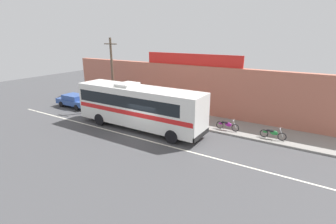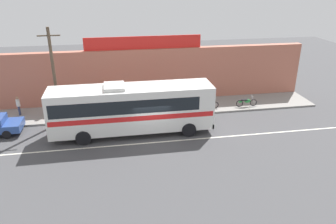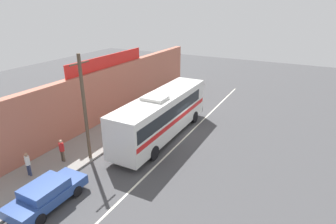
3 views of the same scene
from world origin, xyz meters
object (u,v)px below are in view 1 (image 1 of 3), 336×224
Objects in this scene: intercity_bus at (138,105)px; utility_pole at (112,74)px; pedestrian_by_curb at (104,93)px; motorcycle_green at (273,133)px; motorcycle_orange at (227,125)px; parked_car at (75,100)px; pedestrian_far_left at (114,97)px.

intercity_bus is 1.59× the size of utility_pole.
motorcycle_green is at bearing -4.24° from pedestrian_by_curb.
motorcycle_orange is 15.54m from pedestrian_by_curb.
motorcycle_green is at bearing 0.24° from motorcycle_orange.
motorcycle_orange is (-3.50, -0.01, 0.00)m from motorcycle_green.
motorcycle_orange is (12.05, 0.42, -3.33)m from utility_pole.
utility_pole is 15.91m from motorcycle_green.
intercity_bus is 5.97× the size of motorcycle_orange.
pedestrian_by_curb reaches higher than motorcycle_green.
pedestrian_by_curb is at bearing 67.99° from parked_car.
utility_pole is 4.81m from pedestrian_by_curb.
pedestrian_by_curb is (-18.98, 1.41, 0.49)m from motorcycle_green.
utility_pole is 12.51m from motorcycle_orange.
motorcycle_green is at bearing 17.53° from intercity_bus.
parked_car reaches higher than motorcycle_green.
pedestrian_far_left is at bearing 36.44° from parked_car.
motorcycle_orange is 13.32m from pedestrian_far_left.
parked_car is (-10.07, 1.51, -1.33)m from intercity_bus.
intercity_bus is 7.10× the size of pedestrian_far_left.
intercity_bus reaches higher than parked_car.
motorcycle_green is 1.17× the size of pedestrian_far_left.
pedestrian_by_curb is (1.26, 3.10, 0.32)m from parked_car.
motorcycle_orange is at bearing -179.76° from motorcycle_green.
pedestrian_far_left reaches higher than motorcycle_orange.
utility_pole reaches higher than parked_car.
pedestrian_far_left reaches higher than pedestrian_by_curb.
intercity_bus is at bearing -8.54° from parked_car.
motorcycle_orange is at bearing -5.25° from pedestrian_by_curb.
utility_pole is at bearing -178.40° from motorcycle_green.
intercity_bus reaches higher than pedestrian_far_left.
pedestrian_by_curb is (-2.19, 0.56, -0.02)m from pedestrian_far_left.
intercity_bus is at bearing -154.36° from motorcycle_orange.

